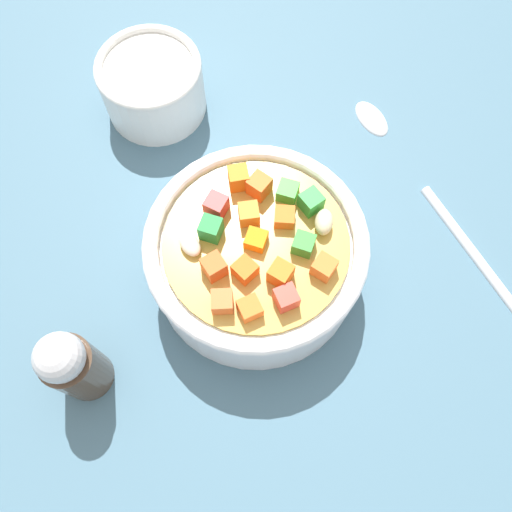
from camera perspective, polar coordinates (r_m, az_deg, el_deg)
name	(u,v)px	position (r cm, az deg, el deg)	size (l,w,h in cm)	color
ground_plane	(256,275)	(41.97, 0.00, -2.06)	(140.00, 140.00, 2.00)	#42667A
soup_bowl_main	(256,255)	(38.03, 0.01, 0.13)	(15.30, 15.30, 6.98)	white
spoon	(431,193)	(45.55, 17.99, 6.36)	(7.28, 24.30, 0.95)	silver
side_bowl_small	(153,85)	(47.25, -10.87, 17.29)	(8.49, 8.49, 5.22)	white
pepper_shaker	(72,365)	(36.98, -18.82, -10.88)	(3.47, 3.47, 8.00)	#4C3828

